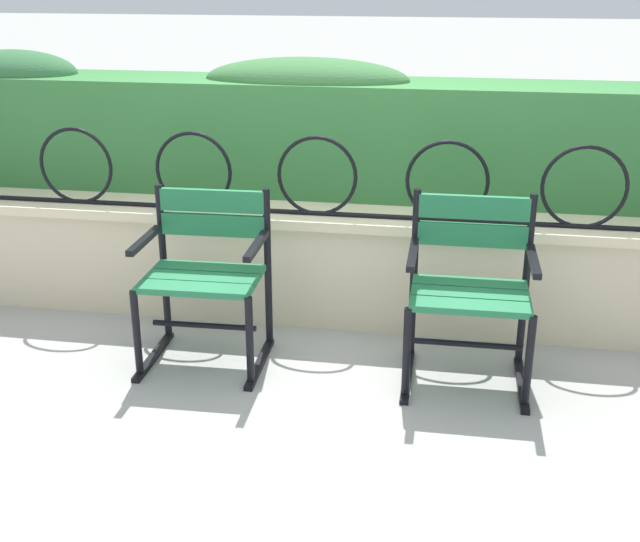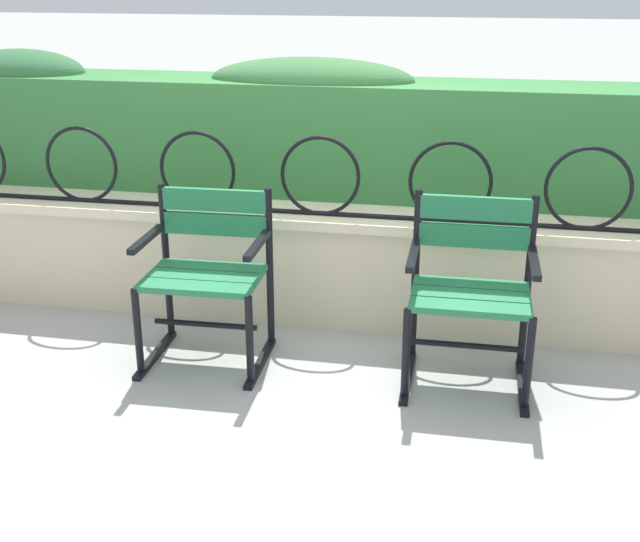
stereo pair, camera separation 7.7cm
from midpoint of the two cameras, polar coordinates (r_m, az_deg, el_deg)
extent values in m
plane|color=#9E9E99|center=(3.80, 0.45, -8.04)|extent=(60.00, 60.00, 0.00)
cube|color=beige|center=(4.39, 2.39, 0.02)|extent=(7.03, 0.35, 0.56)
cube|color=beige|center=(4.29, 2.45, 3.81)|extent=(7.03, 0.41, 0.05)
cylinder|color=black|center=(4.21, 2.29, 4.00)|extent=(6.50, 0.02, 0.02)
torus|color=black|center=(4.61, -16.02, 7.22)|extent=(0.42, 0.02, 0.42)
torus|color=black|center=(4.35, -8.14, 7.05)|extent=(0.42, 0.02, 0.42)
torus|color=black|center=(4.18, 0.54, 6.71)|extent=(0.42, 0.02, 0.42)
torus|color=black|center=(4.11, 9.71, 6.18)|extent=(0.42, 0.02, 0.42)
torus|color=black|center=(4.15, 18.91, 5.49)|extent=(0.42, 0.02, 0.42)
cube|color=#387A3D|center=(4.63, 3.35, 9.36)|extent=(6.89, 0.52, 0.63)
ellipsoid|color=#33693E|center=(5.27, -19.96, 13.03)|extent=(0.80, 0.47, 0.27)
ellipsoid|color=#3A6E3C|center=(4.62, -0.12, 13.33)|extent=(1.16, 0.47, 0.25)
cube|color=#237547|center=(3.75, -8.28, -1.23)|extent=(0.54, 0.14, 0.03)
cube|color=#237547|center=(3.87, -7.68, -0.49)|extent=(0.54, 0.14, 0.03)
cube|color=#237547|center=(3.99, -7.12, 0.20)|extent=(0.54, 0.14, 0.03)
cube|color=#237547|center=(3.99, -6.90, 4.99)|extent=(0.54, 0.05, 0.11)
cube|color=#237547|center=(4.02, -6.82, 3.29)|extent=(0.54, 0.05, 0.11)
cylinder|color=black|center=(4.03, -3.01, 0.13)|extent=(0.04, 0.04, 0.83)
cylinder|color=black|center=(3.72, -4.39, -4.95)|extent=(0.04, 0.04, 0.44)
cube|color=black|center=(3.98, -3.65, -6.49)|extent=(0.05, 0.52, 0.02)
cube|color=black|center=(3.74, -3.86, 1.83)|extent=(0.05, 0.40, 0.03)
cylinder|color=black|center=(4.17, -10.25, 0.56)|extent=(0.04, 0.04, 0.83)
cylinder|color=black|center=(3.88, -12.16, -4.28)|extent=(0.04, 0.04, 0.44)
cube|color=black|center=(4.12, -11.00, -5.82)|extent=(0.05, 0.52, 0.02)
cube|color=black|center=(3.89, -11.60, 2.22)|extent=(0.05, 0.40, 0.03)
cylinder|color=black|center=(3.96, -7.52, -3.76)|extent=(0.51, 0.04, 0.03)
cube|color=#237547|center=(3.56, 11.14, -2.62)|extent=(0.53, 0.13, 0.03)
cube|color=#237547|center=(3.69, 11.14, -1.80)|extent=(0.53, 0.13, 0.03)
cube|color=#237547|center=(3.81, 11.15, -1.03)|extent=(0.53, 0.13, 0.03)
cube|color=#237547|center=(3.80, 11.51, 4.35)|extent=(0.53, 0.03, 0.11)
cube|color=#237547|center=(3.84, 11.37, 2.43)|extent=(0.53, 0.03, 0.11)
cylinder|color=black|center=(3.93, 14.99, -0.87)|extent=(0.04, 0.04, 0.86)
cylinder|color=black|center=(3.62, 15.09, -6.42)|extent=(0.04, 0.04, 0.44)
cube|color=black|center=(3.88, 14.63, -7.90)|extent=(0.04, 0.52, 0.02)
cube|color=black|center=(3.64, 15.48, 0.56)|extent=(0.04, 0.40, 0.03)
cylinder|color=black|center=(3.92, 7.30, -0.37)|extent=(0.04, 0.04, 0.86)
cylinder|color=black|center=(3.61, 6.69, -5.89)|extent=(0.04, 0.04, 0.44)
cube|color=black|center=(3.87, 6.78, -7.41)|extent=(0.04, 0.52, 0.02)
cube|color=black|center=(3.63, 7.18, 1.11)|extent=(0.04, 0.40, 0.03)
cylinder|color=black|center=(3.78, 10.89, -5.19)|extent=(0.50, 0.03, 0.03)
camera|label=1|loc=(0.04, -89.39, 0.23)|focal=45.37mm
camera|label=2|loc=(0.04, 90.61, -0.23)|focal=45.37mm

